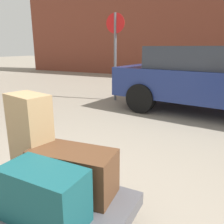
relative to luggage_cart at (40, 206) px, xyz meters
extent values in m
cube|color=#4C4C51|center=(0.00, 0.00, 0.02)|extent=(1.32, 0.80, 0.10)
cylinder|color=black|center=(0.45, 0.27, -0.15)|extent=(0.24, 0.06, 0.24)
cylinder|color=black|center=(-0.45, 0.27, -0.15)|extent=(0.24, 0.06, 0.24)
cube|color=#51331E|center=(0.19, 0.18, 0.24)|extent=(0.65, 0.36, 0.34)
cube|color=#144C51|center=(0.21, -0.15, 0.25)|extent=(0.53, 0.29, 0.36)
cube|color=#9E7F56|center=(-0.25, 0.21, 0.42)|extent=(0.39, 0.29, 0.71)
cube|color=navy|center=(0.99, 4.34, 0.37)|extent=(4.51, 2.39, 0.64)
cube|color=#2D333D|center=(0.74, 4.38, 0.92)|extent=(2.61, 1.91, 0.46)
cylinder|color=black|center=(-0.30, 5.39, 0.05)|extent=(0.66, 0.31, 0.64)
cylinder|color=black|center=(-0.54, 3.70, 0.05)|extent=(0.66, 0.31, 0.64)
cylinder|color=slate|center=(-1.59, 4.60, 0.85)|extent=(0.07, 0.07, 2.23)
cylinder|color=red|center=(-1.59, 4.60, 1.71)|extent=(0.50, 0.04, 0.50)
camera|label=1|loc=(1.14, -1.10, 1.13)|focal=37.79mm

